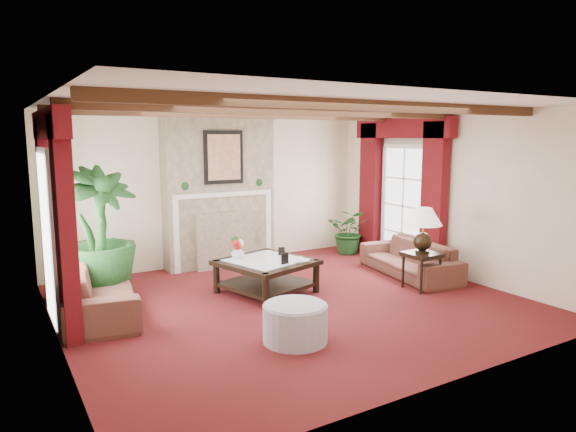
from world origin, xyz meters
TOP-DOWN VIEW (x-y plane):
  - floor at (0.00, 0.00)m, footprint 6.00×6.00m
  - ceiling at (0.00, 0.00)m, footprint 6.00×6.00m
  - back_wall at (0.00, 2.75)m, footprint 6.00×0.02m
  - left_wall at (-3.00, 0.00)m, footprint 0.02×5.50m
  - right_wall at (3.00, 0.00)m, footprint 0.02×5.50m
  - ceiling_beams at (0.00, 0.00)m, footprint 6.00×3.00m
  - fireplace at (0.00, 2.55)m, footprint 2.00×0.52m
  - french_door_left at (-2.97, 1.00)m, footprint 0.10×1.10m
  - french_door_right at (2.97, 1.00)m, footprint 0.10×1.10m
  - curtains_left at (-2.86, 1.00)m, footprint 0.20×2.40m
  - curtains_right at (2.86, 1.00)m, footprint 0.20×2.40m
  - sofa_left at (-2.39, 1.03)m, footprint 2.42×1.33m
  - sofa_right at (2.42, 0.25)m, footprint 2.14×1.18m
  - potted_palm at (-2.24, 1.68)m, footprint 2.19×2.53m
  - small_plant at (2.55, 2.05)m, footprint 1.65×1.65m
  - coffee_table at (-0.09, 0.63)m, footprint 1.49×1.49m
  - side_table at (2.03, -0.41)m, footprint 0.57×0.57m
  - ottoman at (-0.69, -1.17)m, footprint 0.74×0.74m
  - table_lamp at (2.03, -0.41)m, footprint 0.56×0.56m
  - flower_vase at (-0.41, 0.93)m, footprint 0.32×0.32m
  - book at (0.19, 0.37)m, footprint 0.23×0.10m
  - photo_frame_a at (0.01, 0.27)m, footprint 0.13×0.04m
  - photo_frame_b at (0.25, 0.77)m, footprint 0.10×0.05m

SIDE VIEW (x-z plane):
  - floor at x=0.00m, z-range 0.00..0.00m
  - ottoman at x=-0.69m, z-range 0.00..0.43m
  - coffee_table at x=-0.09m, z-range 0.00..0.49m
  - side_table at x=2.03m, z-range 0.00..0.56m
  - small_plant at x=2.55m, z-range 0.00..0.70m
  - sofa_right at x=2.42m, z-range 0.00..0.77m
  - sofa_left at x=-2.39m, z-range 0.00..0.87m
  - potted_palm at x=-2.24m, z-range 0.00..1.06m
  - photo_frame_b at x=0.25m, z-range 0.49..0.63m
  - photo_frame_a at x=0.01m, z-range 0.49..0.66m
  - flower_vase at x=-0.41m, z-range 0.49..0.68m
  - book at x=0.19m, z-range 0.49..0.80m
  - table_lamp at x=2.03m, z-range 0.56..1.27m
  - back_wall at x=0.00m, z-range 0.00..2.70m
  - left_wall at x=-3.00m, z-range 0.00..2.70m
  - right_wall at x=3.00m, z-range 0.00..2.70m
  - french_door_left at x=-2.97m, z-range 1.05..3.21m
  - french_door_right at x=2.97m, z-range 1.05..3.21m
  - curtains_left at x=-2.86m, z-range 1.28..3.83m
  - curtains_right at x=2.86m, z-range 1.28..3.83m
  - ceiling_beams at x=0.00m, z-range 2.58..2.70m
  - ceiling at x=0.00m, z-range 2.70..2.70m
  - fireplace at x=0.00m, z-range 1.35..4.05m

